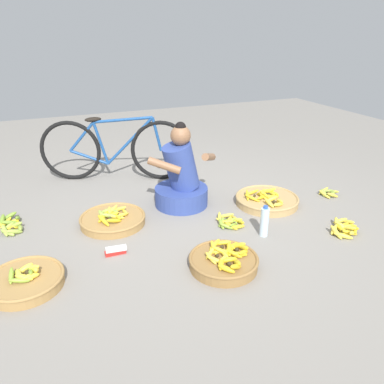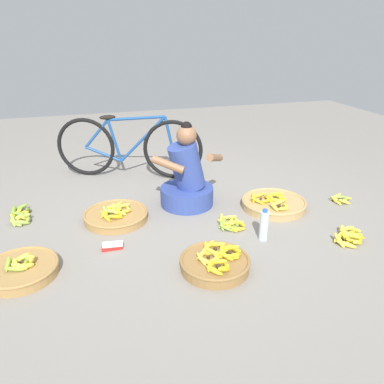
# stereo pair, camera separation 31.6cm
# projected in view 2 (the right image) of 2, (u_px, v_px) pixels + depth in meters

# --- Properties ---
(ground_plane) EXTENTS (10.00, 10.00, 0.00)m
(ground_plane) POSITION_uv_depth(u_px,v_px,m) (186.00, 219.00, 3.48)
(ground_plane) COLOR gray
(vendor_woman_front) EXTENTS (0.74, 0.52, 0.83)m
(vendor_woman_front) POSITION_uv_depth(u_px,v_px,m) (187.00, 179.00, 3.66)
(vendor_woman_front) COLOR #334793
(vendor_woman_front) RESTS_ON ground
(bicycle_leaning) EXTENTS (1.60, 0.68, 0.73)m
(bicycle_leaning) POSITION_uv_depth(u_px,v_px,m) (128.00, 147.00, 4.33)
(bicycle_leaning) COLOR black
(bicycle_leaning) RESTS_ON ground
(banana_basket_front_right) EXTENTS (0.62, 0.62, 0.15)m
(banana_basket_front_right) POSITION_uv_depth(u_px,v_px,m) (274.00, 203.00, 3.67)
(banana_basket_front_right) COLOR tan
(banana_basket_front_right) RESTS_ON ground
(banana_basket_near_bicycle) EXTENTS (0.52, 0.52, 0.15)m
(banana_basket_near_bicycle) POSITION_uv_depth(u_px,v_px,m) (21.00, 269.00, 2.66)
(banana_basket_near_bicycle) COLOR #A87F47
(banana_basket_near_bicycle) RESTS_ON ground
(banana_basket_front_center) EXTENTS (0.51, 0.51, 0.16)m
(banana_basket_front_center) POSITION_uv_depth(u_px,v_px,m) (215.00, 262.00, 2.73)
(banana_basket_front_center) COLOR olive
(banana_basket_front_center) RESTS_ON ground
(banana_basket_front_left) EXTENTS (0.58, 0.58, 0.15)m
(banana_basket_front_left) POSITION_uv_depth(u_px,v_px,m) (116.00, 215.00, 3.44)
(banana_basket_front_left) COLOR #A87F47
(banana_basket_front_left) RESTS_ON ground
(loose_bananas_mid_left) EXTENTS (0.25, 0.31, 0.09)m
(loose_bananas_mid_left) POSITION_uv_depth(u_px,v_px,m) (231.00, 224.00, 3.33)
(loose_bananas_mid_left) COLOR yellow
(loose_bananas_mid_left) RESTS_ON ground
(loose_bananas_back_left) EXTENTS (0.19, 0.19, 0.09)m
(loose_bananas_back_left) POSITION_uv_depth(u_px,v_px,m) (340.00, 199.00, 3.80)
(loose_bananas_back_left) COLOR #9EB747
(loose_bananas_back_left) RESTS_ON ground
(loose_bananas_near_vendor) EXTENTS (0.21, 0.40, 0.09)m
(loose_bananas_near_vendor) POSITION_uv_depth(u_px,v_px,m) (20.00, 216.00, 3.46)
(loose_bananas_near_vendor) COLOR yellow
(loose_bananas_near_vendor) RESTS_ON ground
(loose_bananas_mid_right) EXTENTS (0.31, 0.32, 0.10)m
(loose_bananas_mid_right) POSITION_uv_depth(u_px,v_px,m) (349.00, 237.00, 3.12)
(loose_bananas_mid_right) COLOR yellow
(loose_bananas_mid_right) RESTS_ON ground
(water_bottle) EXTENTS (0.07, 0.07, 0.28)m
(water_bottle) POSITION_uv_depth(u_px,v_px,m) (264.00, 225.00, 3.08)
(water_bottle) COLOR silver
(water_bottle) RESTS_ON ground
(packet_carton_stack) EXTENTS (0.17, 0.07, 0.06)m
(packet_carton_stack) POSITION_uv_depth(u_px,v_px,m) (112.00, 246.00, 2.98)
(packet_carton_stack) COLOR red
(packet_carton_stack) RESTS_ON ground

